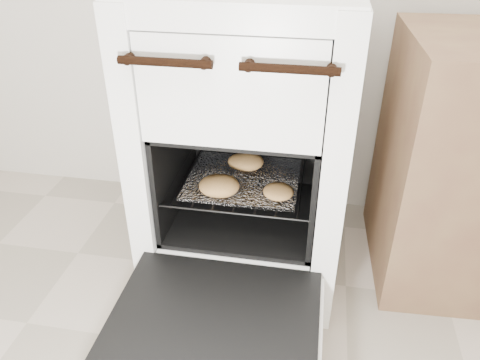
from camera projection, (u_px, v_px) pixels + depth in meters
The scene contains 5 objects.
stove at pixel (248, 143), 1.53m from camera, with size 0.62×0.69×0.95m.
oven_door at pixel (215, 320), 1.23m from camera, with size 0.56×0.44×0.04m.
oven_rack at pixel (244, 177), 1.52m from camera, with size 0.45×0.44×0.01m.
foil_sheet at pixel (243, 179), 1.50m from camera, with size 0.35×0.31×0.01m, color white.
baked_rolls at pixel (237, 177), 1.46m from camera, with size 0.31×0.30×0.05m.
Camera 1 is at (0.18, -0.21, 1.16)m, focal length 35.00 mm.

